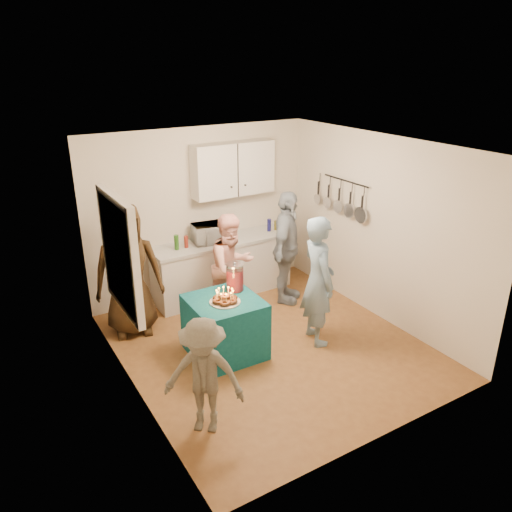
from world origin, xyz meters
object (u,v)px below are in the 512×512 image
man_birthday (318,281)px  woman_back_left (128,270)px  party_table (225,327)px  woman_back_center (232,267)px  woman_back_right (286,248)px  child_near_left (204,376)px  counter (223,268)px  microwave (210,233)px  punch_jar (235,278)px

man_birthday → woman_back_left: (-2.01, 1.48, 0.05)m
party_table → woman_back_center: (0.54, 0.80, 0.40)m
woman_back_right → child_near_left: (-2.31, -1.96, -0.24)m
counter → party_table: 1.74m
party_table → woman_back_right: bearing=29.3°
party_table → woman_back_right: size_ratio=0.49×
woman_back_left → woman_back_right: size_ratio=1.05×
microwave → woman_back_right: woman_back_right is taller
counter → microwave: (-0.19, 0.00, 0.63)m
microwave → party_table: microwave is taller
woman_back_right → child_near_left: bearing=176.4°
woman_back_left → woman_back_center: woman_back_left is taller
counter → microwave: 0.65m
punch_jar → microwave: bearing=76.2°
woman_back_right → man_birthday: bearing=-148.5°
microwave → punch_jar: microwave is taller
man_birthday → child_near_left: (-2.01, -0.79, -0.24)m
microwave → woman_back_center: woman_back_center is taller
punch_jar → woman_back_center: size_ratio=0.22×
microwave → woman_back_right: (0.91, -0.72, -0.19)m
counter → woman_back_left: size_ratio=1.21×
woman_back_left → punch_jar: bearing=-29.3°
party_table → punch_jar: 0.63m
woman_back_right → woman_back_center: bearing=138.6°
punch_jar → woman_back_left: (-1.07, 0.97, -0.02)m
punch_jar → man_birthday: (0.94, -0.51, -0.07)m
party_table → woman_back_right: woman_back_right is taller
counter → child_near_left: (-1.60, -2.68, 0.20)m
woman_back_center → woman_back_right: bearing=-9.9°
woman_back_right → microwave: bearing=97.7°
man_birthday → woman_back_right: (0.30, 1.17, 0.00)m
counter → woman_back_right: woman_back_right is taller
punch_jar → woman_back_center: bearing=64.8°
microwave → woman_back_left: woman_back_left is taller
party_table → child_near_left: size_ratio=0.68×
punch_jar → woman_back_right: 1.41m
microwave → man_birthday: size_ratio=0.30×
punch_jar → woman_back_right: bearing=27.9°
microwave → party_table: (-0.59, -1.55, -0.68)m
man_birthday → woman_back_left: bearing=66.5°
microwave → child_near_left: size_ratio=0.42×
counter → child_near_left: child_near_left is taller
microwave → man_birthday: man_birthday is taller
microwave → punch_jar: 1.42m
woman_back_center → child_near_left: 2.36m
woman_back_center → child_near_left: bearing=-137.8°
woman_back_left → microwave: bearing=29.0°
party_table → woman_back_center: size_ratio=0.54×
counter → woman_back_center: (-0.24, -0.76, 0.35)m
child_near_left → counter: bearing=99.0°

